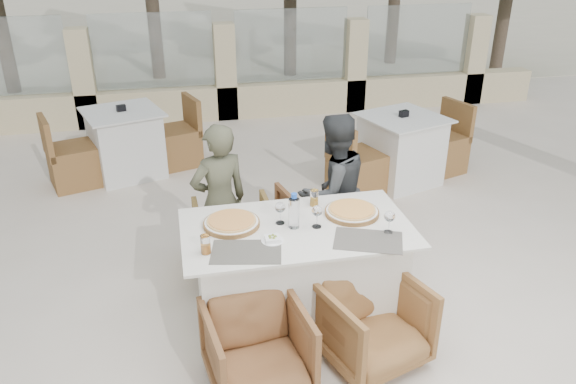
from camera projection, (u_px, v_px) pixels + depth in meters
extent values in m
plane|color=beige|center=(298.00, 306.00, 4.34)|extent=(80.00, 80.00, 0.00)
cube|color=beige|center=(192.00, 23.00, 16.69)|extent=(30.00, 16.00, 0.01)
cube|color=#5A564D|center=(246.00, 252.00, 3.60)|extent=(0.50, 0.38, 0.00)
cube|color=#5C574F|center=(368.00, 240.00, 3.73)|extent=(0.53, 0.44, 0.00)
cylinder|color=#C9591B|center=(232.00, 222.00, 3.91)|extent=(0.48, 0.48, 0.05)
cylinder|color=orange|center=(352.00, 211.00, 4.06)|extent=(0.49, 0.49, 0.05)
cylinder|color=#BBDAF6|center=(294.00, 211.00, 3.84)|extent=(0.09, 0.09, 0.26)
cylinder|color=orange|center=(206.00, 244.00, 3.57)|extent=(0.08, 0.08, 0.13)
cylinder|color=orange|center=(314.00, 198.00, 4.17)|extent=(0.08, 0.08, 0.13)
imported|color=olive|center=(235.00, 238.00, 4.70)|extent=(0.66, 0.67, 0.60)
imported|color=brown|center=(320.00, 217.00, 5.03)|extent=(0.75, 0.76, 0.59)
imported|color=brown|center=(258.00, 349.00, 3.49)|extent=(0.69, 0.71, 0.57)
imported|color=olive|center=(372.00, 322.00, 3.71)|extent=(0.80, 0.81, 0.59)
imported|color=#4E4E39|center=(220.00, 202.00, 4.50)|extent=(0.55, 0.45, 1.31)
imported|color=#323537|center=(333.00, 192.00, 4.64)|extent=(0.79, 0.71, 1.34)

